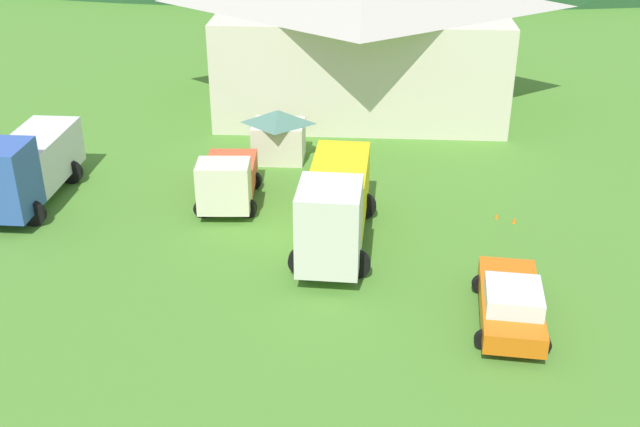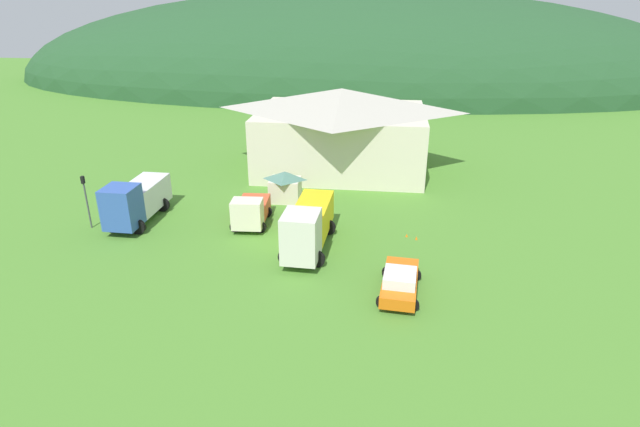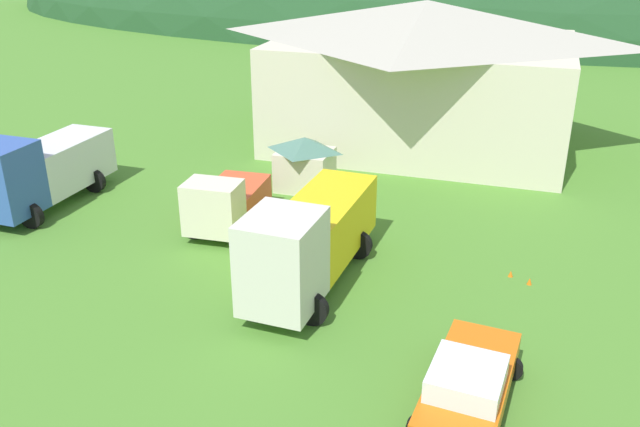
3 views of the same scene
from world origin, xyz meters
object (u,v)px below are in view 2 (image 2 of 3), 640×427
at_px(traffic_cone_mid_row, 416,240).
at_px(service_pickup_orange, 400,282).
at_px(light_truck_cream, 250,211).
at_px(traffic_light_west, 86,196).
at_px(flatbed_truck_yellow, 308,225).
at_px(box_truck_blue, 136,200).
at_px(traffic_cone_near_pickup, 407,237).
at_px(depot_building, 341,129).
at_px(play_shed_cream, 285,186).

bearing_deg(traffic_cone_mid_row, service_pickup_orange, -100.34).
xyz_separation_m(light_truck_cream, service_pickup_orange, (10.87, -8.34, -0.37)).
relative_size(traffic_light_west, traffic_cone_mid_row, 8.05).
xyz_separation_m(light_truck_cream, traffic_cone_mid_row, (12.22, -0.95, -1.20)).
bearing_deg(service_pickup_orange, traffic_light_west, -101.07).
bearing_deg(light_truck_cream, flatbed_truck_yellow, 51.40).
xyz_separation_m(box_truck_blue, light_truck_cream, (8.70, 0.42, -0.59)).
xyz_separation_m(box_truck_blue, traffic_light_west, (-3.02, -1.42, 0.70)).
relative_size(traffic_cone_near_pickup, traffic_cone_mid_row, 0.91).
bearing_deg(light_truck_cream, traffic_cone_near_pickup, 83.80).
xyz_separation_m(service_pickup_orange, traffic_cone_near_pickup, (0.68, 7.78, -0.83)).
bearing_deg(traffic_cone_near_pickup, service_pickup_orange, -95.00).
xyz_separation_m(box_truck_blue, service_pickup_orange, (19.57, -7.92, -0.96)).
height_order(light_truck_cream, flatbed_truck_yellow, flatbed_truck_yellow).
bearing_deg(traffic_cone_near_pickup, traffic_light_west, -176.86).
bearing_deg(traffic_cone_mid_row, depot_building, 113.76).
bearing_deg(traffic_light_west, box_truck_blue, 25.17).
distance_m(play_shed_cream, flatbed_truck_yellow, 9.29).
distance_m(light_truck_cream, service_pickup_orange, 13.71).
relative_size(flatbed_truck_yellow, traffic_light_west, 2.02).
relative_size(play_shed_cream, box_truck_blue, 0.38).
bearing_deg(traffic_light_west, flatbed_truck_yellow, -5.37).
xyz_separation_m(play_shed_cream, light_truck_cream, (-1.63, -5.32, -0.12)).
xyz_separation_m(depot_building, play_shed_cream, (-3.88, -8.97, -2.75)).
height_order(flatbed_truck_yellow, traffic_cone_mid_row, flatbed_truck_yellow).
distance_m(light_truck_cream, flatbed_truck_yellow, 5.92).
bearing_deg(traffic_light_west, traffic_cone_mid_row, 2.14).
relative_size(depot_building, traffic_cone_mid_row, 33.71).
bearing_deg(traffic_light_west, traffic_cone_near_pickup, 3.14).
xyz_separation_m(play_shed_cream, box_truck_blue, (-10.33, -5.74, 0.47)).
bearing_deg(traffic_light_west, service_pickup_orange, -16.06).
relative_size(box_truck_blue, traffic_light_west, 1.76).
bearing_deg(traffic_cone_near_pickup, play_shed_cream, 149.34).
xyz_separation_m(service_pickup_orange, traffic_light_west, (-22.58, 6.50, 1.66)).
distance_m(depot_building, traffic_cone_mid_row, 17.13).
bearing_deg(box_truck_blue, flatbed_truck_yellow, 78.71).
distance_m(box_truck_blue, traffic_cone_mid_row, 21.00).
distance_m(flatbed_truck_yellow, service_pickup_orange, 7.89).
height_order(flatbed_truck_yellow, service_pickup_orange, flatbed_truck_yellow).
relative_size(box_truck_blue, flatbed_truck_yellow, 0.87).
distance_m(flatbed_truck_yellow, traffic_cone_mid_row, 8.01).
distance_m(play_shed_cream, box_truck_blue, 11.83).
relative_size(light_truck_cream, traffic_cone_mid_row, 9.70).
bearing_deg(flatbed_truck_yellow, depot_building, -179.80).
relative_size(depot_building, service_pickup_orange, 3.34).
height_order(play_shed_cream, box_truck_blue, box_truck_blue).
bearing_deg(box_truck_blue, traffic_light_west, -63.72).
bearing_deg(traffic_cone_near_pickup, light_truck_cream, 177.21).
height_order(play_shed_cream, traffic_cone_mid_row, play_shed_cream).
bearing_deg(service_pickup_orange, box_truck_blue, -107.04).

